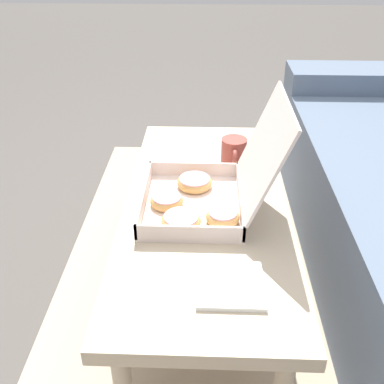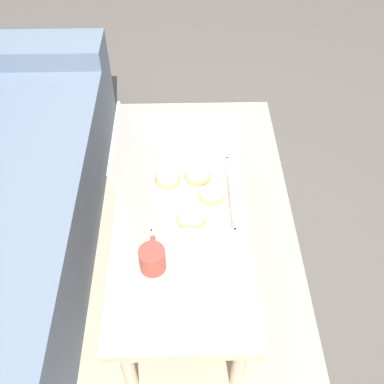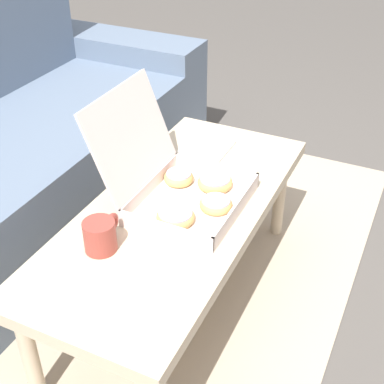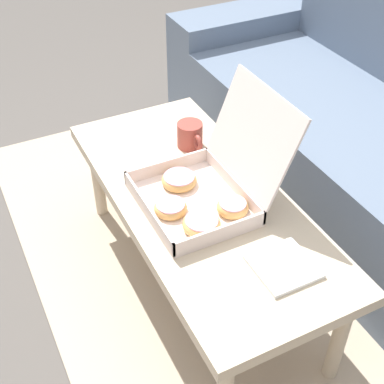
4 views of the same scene
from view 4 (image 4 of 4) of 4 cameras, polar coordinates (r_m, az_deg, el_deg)
name	(u,v)px [view 4 (image 4 of 4)]	position (r m, az deg, el deg)	size (l,w,h in m)	color
ground_plane	(207,279)	(1.93, 1.61, -9.22)	(12.00, 12.00, 0.00)	#514C47
area_rug	(278,251)	(2.04, 9.13, -6.18)	(2.29, 1.71, 0.01)	tan
coffee_table	(200,206)	(1.67, 0.83, -1.54)	(1.12, 0.49, 0.40)	#C6B293
pastry_box	(206,189)	(1.58, 1.50, 0.35)	(0.36, 0.40, 0.33)	silver
coffee_mug	(190,135)	(1.83, -0.18, 6.07)	(0.13, 0.09, 0.09)	#993D33
napkin_stack	(284,266)	(1.44, 9.74, -7.83)	(0.16, 0.16, 0.01)	white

